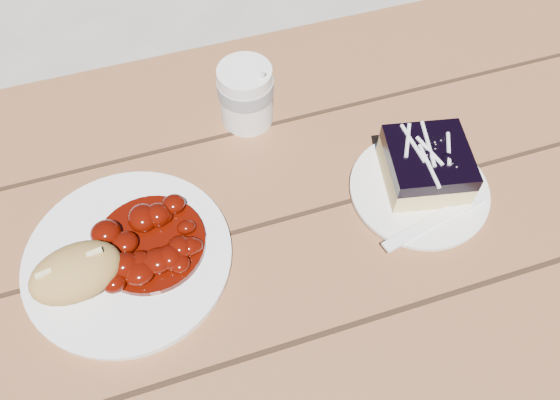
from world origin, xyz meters
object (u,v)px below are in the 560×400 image
object	(u,v)px
picnic_table	(399,291)
main_plate	(129,259)
dessert_plate	(419,191)
blueberry_cake	(426,165)
bread_roll	(76,273)
coffee_cup	(246,95)

from	to	relation	value
picnic_table	main_plate	bearing A→B (deg)	167.56
main_plate	picnic_table	bearing A→B (deg)	-12.44
dessert_plate	blueberry_cake	world-z (taller)	blueberry_cake
main_plate	dessert_plate	size ratio (longest dim) A/B	1.38
main_plate	dessert_plate	world-z (taller)	main_plate
picnic_table	bread_roll	bearing A→B (deg)	171.87
picnic_table	dessert_plate	world-z (taller)	dessert_plate
main_plate	dessert_plate	distance (m)	0.38
picnic_table	bread_roll	size ratio (longest dim) A/B	18.97
main_plate	bread_roll	size ratio (longest dim) A/B	2.33
bread_roll	dessert_plate	world-z (taller)	bread_roll
picnic_table	blueberry_cake	xyz separation A→B (m)	(0.04, 0.08, 0.20)
dessert_plate	blueberry_cake	bearing A→B (deg)	56.31
coffee_cup	bread_roll	bearing A→B (deg)	-141.63
picnic_table	blueberry_cake	size ratio (longest dim) A/B	16.48
bread_roll	coffee_cup	size ratio (longest dim) A/B	1.12
picnic_table	dessert_plate	bearing A→B (deg)	69.00
picnic_table	bread_roll	xyz separation A→B (m)	(-0.41, 0.06, 0.20)
picnic_table	main_plate	size ratio (longest dim) A/B	8.13
bread_roll	coffee_cup	distance (m)	0.33
picnic_table	dessert_plate	distance (m)	0.18
main_plate	bread_roll	distance (m)	0.07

